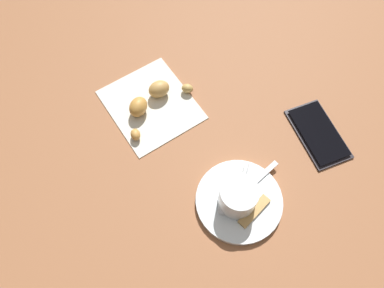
# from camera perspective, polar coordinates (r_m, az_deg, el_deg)

# --- Properties ---
(ground_plane) EXTENTS (1.80, 1.80, 0.00)m
(ground_plane) POSITION_cam_1_polar(r_m,az_deg,el_deg) (0.66, 1.50, -2.04)
(ground_plane) COLOR #975E3C
(saucer) EXTENTS (0.15, 0.15, 0.01)m
(saucer) POSITION_cam_1_polar(r_m,az_deg,el_deg) (0.63, 7.19, -8.64)
(saucer) COLOR silver
(saucer) RESTS_ON ground
(espresso_cup) EXTENTS (0.08, 0.07, 0.05)m
(espresso_cup) POSITION_cam_1_polar(r_m,az_deg,el_deg) (0.60, 7.10, -7.81)
(espresso_cup) COLOR silver
(espresso_cup) RESTS_ON saucer
(teaspoon) EXTENTS (0.05, 0.14, 0.01)m
(teaspoon) POSITION_cam_1_polar(r_m,az_deg,el_deg) (0.63, 7.20, -7.86)
(teaspoon) COLOR silver
(teaspoon) RESTS_ON saucer
(sugar_packet) EXTENTS (0.04, 0.07, 0.01)m
(sugar_packet) POSITION_cam_1_polar(r_m,az_deg,el_deg) (0.62, 9.50, -10.07)
(sugar_packet) COLOR tan
(sugar_packet) RESTS_ON saucer
(napkin) EXTENTS (0.19, 0.17, 0.00)m
(napkin) POSITION_cam_1_polar(r_m,az_deg,el_deg) (0.72, -6.31, 6.03)
(napkin) COLOR silver
(napkin) RESTS_ON ground
(croissant) EXTENTS (0.10, 0.15, 0.03)m
(croissant) POSITION_cam_1_polar(r_m,az_deg,el_deg) (0.70, -6.34, 6.76)
(croissant) COLOR tan
(croissant) RESTS_ON napkin
(cell_phone) EXTENTS (0.14, 0.08, 0.01)m
(cell_phone) POSITION_cam_1_polar(r_m,az_deg,el_deg) (0.72, 18.74, 1.57)
(cell_phone) COLOR black
(cell_phone) RESTS_ON ground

